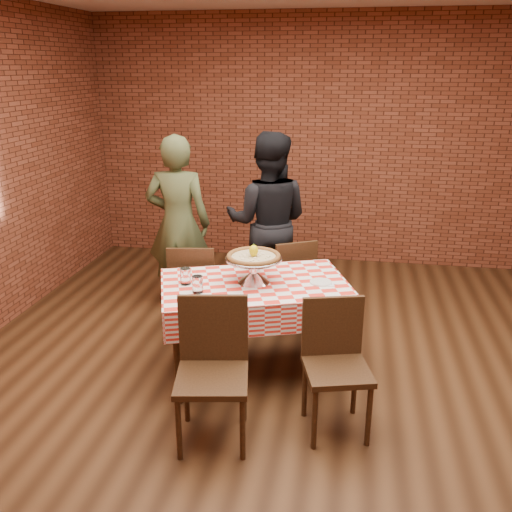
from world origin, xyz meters
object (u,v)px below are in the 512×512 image
(pizza, at_px, (254,257))
(chair_far_right, at_px, (289,282))
(diner_olive, at_px, (178,224))
(water_glass_left, at_px, (198,284))
(water_glass_right, at_px, (185,276))
(diner_black, at_px, (268,222))
(chair_far_left, at_px, (195,289))
(condiment_caddy, at_px, (255,262))
(chair_near_left, at_px, (212,376))
(chair_near_right, at_px, (337,371))
(table, at_px, (255,328))
(pizza_stand, at_px, (254,270))

(pizza, distance_m, chair_far_right, 1.02)
(chair_far_right, relative_size, diner_olive, 0.50)
(water_glass_left, height_order, water_glass_right, same)
(water_glass_left, height_order, diner_black, diner_black)
(chair_far_left, bearing_deg, condiment_caddy, 147.43)
(diner_black, bearing_deg, condiment_caddy, 92.18)
(chair_near_left, bearing_deg, condiment_caddy, 76.65)
(condiment_caddy, bearing_deg, diner_black, 93.15)
(water_glass_right, distance_m, chair_far_right, 1.25)
(diner_black, bearing_deg, chair_near_left, 88.79)
(chair_near_left, bearing_deg, chair_near_right, 6.76)
(chair_near_left, xyz_separation_m, chair_far_left, (-0.52, 1.42, -0.03))
(diner_black, bearing_deg, water_glass_left, 79.28)
(table, xyz_separation_m, pizza, (-0.01, 0.01, 0.58))
(pizza_stand, height_order, water_glass_right, pizza_stand)
(condiment_caddy, distance_m, diner_olive, 1.23)
(pizza_stand, height_order, diner_black, diner_black)
(diner_black, bearing_deg, chair_far_right, 120.51)
(water_glass_right, bearing_deg, diner_olive, 109.92)
(pizza_stand, xyz_separation_m, diner_olive, (-0.94, 1.10, 0.00))
(table, height_order, pizza_stand, pizza_stand)
(table, relative_size, diner_black, 0.79)
(diner_olive, xyz_separation_m, diner_black, (0.85, 0.18, 0.01))
(pizza, height_order, chair_far_left, pizza)
(water_glass_left, bearing_deg, diner_olive, 112.91)
(condiment_caddy, bearing_deg, table, -80.24)
(pizza, bearing_deg, water_glass_right, -165.19)
(chair_near_left, distance_m, chair_near_right, 0.81)
(chair_near_left, xyz_separation_m, chair_far_right, (0.28, 1.75, -0.03))
(diner_olive, bearing_deg, water_glass_right, 105.14)
(chair_far_left, distance_m, diner_olive, 0.78)
(chair_near_right, bearing_deg, water_glass_right, 140.12)
(water_glass_left, bearing_deg, pizza, 36.43)
(table, xyz_separation_m, water_glass_left, (-0.37, -0.25, 0.44))
(pizza, distance_m, water_glass_right, 0.53)
(condiment_caddy, xyz_separation_m, chair_near_left, (-0.07, -1.16, -0.36))
(pizza_stand, xyz_separation_m, chair_far_left, (-0.63, 0.53, -0.42))
(table, distance_m, chair_far_left, 0.84)
(chair_near_right, distance_m, chair_far_right, 1.59)
(chair_far_left, height_order, diner_olive, diner_olive)
(pizza, relative_size, chair_far_right, 0.47)
(pizza, bearing_deg, condiment_caddy, 98.10)
(pizza, bearing_deg, chair_far_left, 140.04)
(chair_near_left, height_order, chair_near_right, chair_near_left)
(chair_far_left, height_order, chair_far_right, chair_far_left)
(chair_far_left, relative_size, diner_olive, 0.51)
(pizza_stand, xyz_separation_m, water_glass_right, (-0.49, -0.13, -0.03))
(water_glass_right, bearing_deg, pizza_stand, 14.81)
(chair_near_left, xyz_separation_m, diner_olive, (-0.84, 2.00, 0.39))
(condiment_caddy, xyz_separation_m, diner_olive, (-0.90, 0.83, 0.04))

